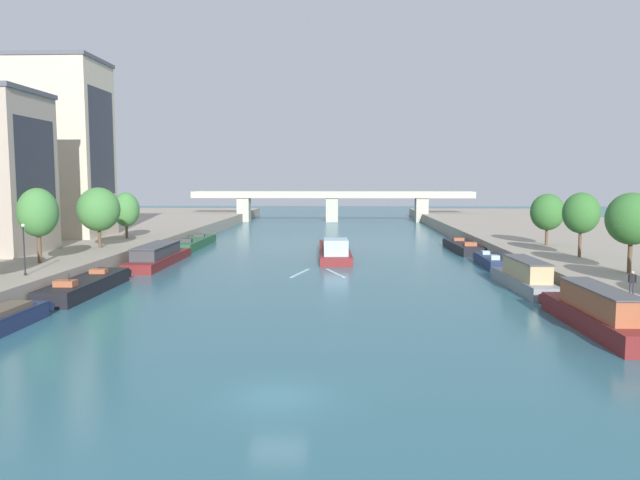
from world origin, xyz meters
name	(u,v)px	position (x,y,z in m)	size (l,w,h in m)	color
ground_plane	(278,398)	(0.00, 0.00, 0.00)	(400.00, 400.00, 0.00)	#2D6070
quay_left	(43,243)	(-38.72, 55.00, 0.97)	(36.00, 170.00, 1.94)	gray
quay_right	(614,246)	(38.72, 55.00, 0.97)	(36.00, 170.00, 1.94)	gray
barge_midriver	(334,250)	(1.64, 49.48, 0.84)	(4.65, 21.65, 2.82)	maroon
wake_behind_barge	(318,273)	(0.14, 35.81, 0.01)	(5.59, 6.02, 0.03)	#A0CCD6
moored_boat_left_gap_after	(87,285)	(-19.12, 24.08, 0.66)	(3.06, 14.16, 2.37)	black
moored_boat_left_upstream	(158,256)	(-18.37, 41.50, 0.99)	(3.44, 16.77, 2.38)	maroon
moored_boat_left_lone	(194,243)	(-18.81, 59.78, 0.60)	(3.12, 16.98, 2.26)	#235633
moored_boat_right_near	(595,312)	(18.95, 12.68, 1.21)	(2.57, 13.89, 2.90)	maroon
moored_boat_right_second	(524,277)	(18.75, 27.19, 1.15)	(2.77, 12.80, 2.77)	gray
moored_boat_right_end	(489,261)	(19.06, 41.45, 0.61)	(1.89, 10.08, 2.25)	#1E284C
moored_boat_right_downstream	(463,247)	(19.03, 56.11, 0.60)	(3.33, 14.43, 2.25)	black
tree_left_past_mid	(38,213)	(-25.38, 28.46, 6.62)	(3.65, 3.65, 6.96)	brown
tree_left_by_lamp	(99,209)	(-25.04, 41.31, 6.31)	(4.75, 4.75, 6.87)	brown
tree_left_second	(126,210)	(-26.02, 52.48, 5.74)	(3.46, 3.46, 6.07)	brown
tree_right_end_of_row	(632,219)	(26.47, 24.44, 6.44)	(4.08, 4.08, 6.67)	brown
tree_right_past_mid	(581,213)	(26.46, 34.96, 6.34)	(3.58, 3.58, 6.47)	brown
tree_right_third	(547,212)	(26.87, 46.12, 5.86)	(3.92, 3.92, 6.10)	brown
lamppost_left_bank	(24,247)	(-22.90, 21.29, 4.24)	(0.28, 0.28, 4.19)	black
building_left_tall	(55,148)	(-36.47, 55.12, 13.91)	(13.30, 10.28, 23.92)	beige
bridge_far	(332,202)	(0.00, 114.01, 4.54)	(65.45, 4.40, 7.04)	#ADA899
person_on_quay	(632,281)	(22.17, 14.77, 2.86)	(0.47, 0.34, 1.62)	#2D2D38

